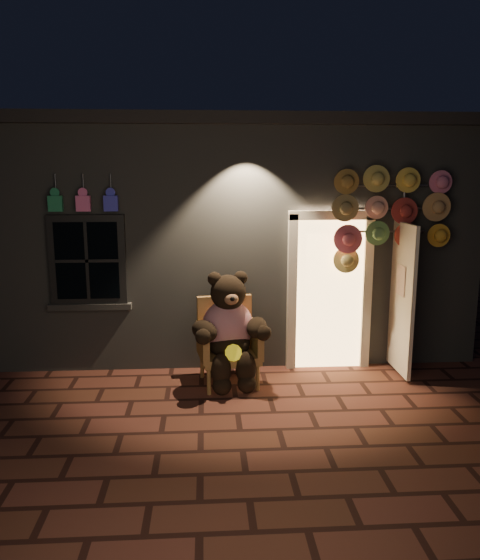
{
  "coord_description": "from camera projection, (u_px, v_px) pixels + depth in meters",
  "views": [
    {
      "loc": [
        -0.34,
        -5.78,
        2.72
      ],
      "look_at": [
        0.09,
        1.0,
        1.35
      ],
      "focal_mm": 35.0,
      "sensor_mm": 36.0,
      "label": 1
    }
  ],
  "objects": [
    {
      "name": "wicker_armchair",
      "position": [
        228.0,
        341.0,
        7.05
      ],
      "size": [
        0.85,
        0.78,
        1.1
      ],
      "rotation": [
        0.0,
        0.0,
        0.15
      ],
      "color": "#A76E40",
      "rests_on": "ground"
    },
    {
      "name": "hat_rack",
      "position": [
        388.0,
        215.0,
        7.16
      ],
      "size": [
        1.55,
        0.22,
        2.75
      ],
      "color": "#59595E",
      "rests_on": "ground"
    },
    {
      "name": "ground",
      "position": [
        238.0,
        413.0,
        6.21
      ],
      "size": [
        60.0,
        60.0,
        0.0
      ],
      "primitive_type": "plane",
      "color": "brown",
      "rests_on": "ground"
    },
    {
      "name": "shop_building",
      "position": [
        224.0,
        226.0,
        9.77
      ],
      "size": [
        7.3,
        5.95,
        3.51
      ],
      "color": "slate",
      "rests_on": "ground"
    },
    {
      "name": "teddy_bear",
      "position": [
        229.0,
        330.0,
        6.88
      ],
      "size": [
        1.05,
        0.88,
        1.46
      ],
      "rotation": [
        0.0,
        0.0,
        0.15
      ],
      "color": "#AE122B",
      "rests_on": "ground"
    }
  ]
}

